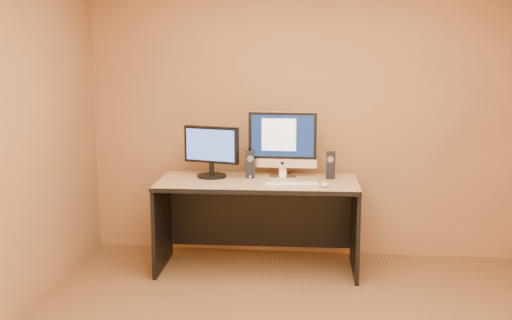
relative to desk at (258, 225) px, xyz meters
name	(u,v)px	position (x,y,z in m)	size (l,w,h in m)	color
walls	(297,151)	(0.39, -1.48, 0.90)	(4.00, 4.00, 2.60)	#9C6C3E
desk	(258,225)	(0.00, 0.00, 0.00)	(1.71, 0.75, 0.79)	tan
imac	(282,144)	(0.20, 0.19, 0.69)	(0.61, 0.22, 0.59)	silver
second_monitor	(211,152)	(-0.42, 0.11, 0.62)	(0.51, 0.26, 0.45)	black
speaker_left	(250,164)	(-0.08, 0.12, 0.51)	(0.07, 0.08, 0.23)	black
speaker_right	(331,165)	(0.62, 0.16, 0.51)	(0.07, 0.08, 0.23)	black
keyboard	(292,184)	(0.30, -0.14, 0.40)	(0.46, 0.12, 0.02)	silver
mouse	(324,184)	(0.57, -0.17, 0.41)	(0.06, 0.11, 0.04)	white
cable_a	(289,175)	(0.25, 0.27, 0.40)	(0.01, 0.01, 0.23)	black
cable_b	(289,173)	(0.25, 0.32, 0.40)	(0.01, 0.01, 0.19)	black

